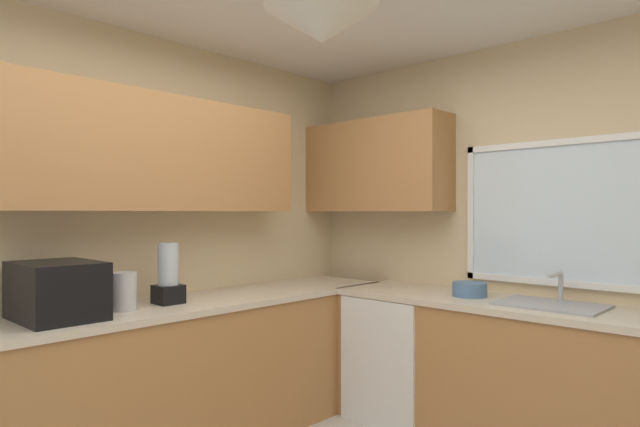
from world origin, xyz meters
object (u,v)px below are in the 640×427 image
dishwasher (401,356)px  sink_assembly (551,304)px  bowl (470,289)px  blender_appliance (168,276)px  microwave (57,290)px  kettle (124,291)px

dishwasher → sink_assembly: bearing=2.1°
bowl → blender_appliance: size_ratio=0.61×
sink_assembly → blender_appliance: 2.24m
dishwasher → microwave: size_ratio=1.78×
microwave → blender_appliance: (0.00, 0.63, 0.02)m
kettle → blender_appliance: blender_appliance is taller
kettle → blender_appliance: 0.29m
dishwasher → blender_appliance: blender_appliance is taller
dishwasher → kettle: 1.93m
dishwasher → bowl: bearing=3.4°
microwave → kettle: 0.35m
kettle → sink_assembly: kettle is taller
microwave → kettle: bearing=86.7°
microwave → bowl: size_ratio=2.20×
bowl → blender_appliance: 1.88m
dishwasher → microwave: 2.26m
sink_assembly → microwave: bearing=-128.5°
dishwasher → sink_assembly: sink_assembly is taller
sink_assembly → blender_appliance: size_ratio=1.58×
microwave → kettle: microwave is taller
microwave → blender_appliance: size_ratio=1.33×
microwave → sink_assembly: (1.68, 2.11, -0.13)m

